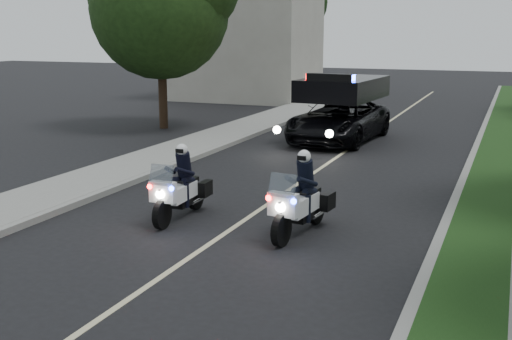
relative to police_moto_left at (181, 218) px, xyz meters
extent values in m
plane|color=black|center=(1.37, -2.56, 0.00)|extent=(120.00, 120.00, 0.00)
cube|color=gray|center=(5.47, 7.44, 0.07)|extent=(0.20, 60.00, 0.15)
cube|color=#193814|center=(6.17, 7.44, 0.08)|extent=(1.20, 60.00, 0.16)
cube|color=gray|center=(-2.73, 7.44, 0.07)|extent=(0.20, 60.00, 0.15)
cube|color=gray|center=(-3.83, 7.44, 0.08)|extent=(2.00, 60.00, 0.16)
cube|color=#A8A396|center=(-8.63, 23.44, 3.50)|extent=(8.00, 6.00, 7.00)
cube|color=#BFB78C|center=(1.37, 7.44, 0.00)|extent=(0.12, 50.00, 0.01)
imported|color=black|center=(0.58, 11.00, 0.00)|extent=(3.01, 5.81, 2.74)
imported|color=black|center=(-0.81, 19.00, 0.00)|extent=(0.62, 1.68, 0.87)
imported|color=black|center=(-0.81, 19.00, 0.00)|extent=(0.61, 0.43, 1.62)
camera|label=1|loc=(6.61, -11.66, 4.02)|focal=44.22mm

